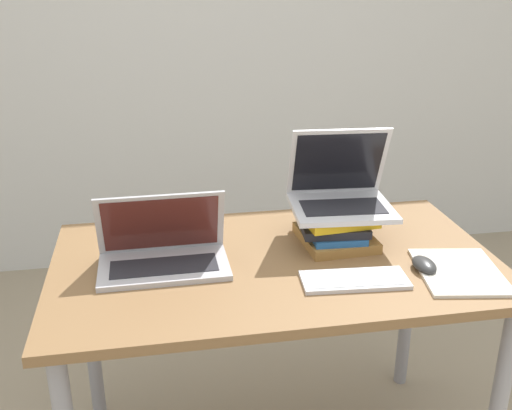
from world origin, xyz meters
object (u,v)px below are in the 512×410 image
object	(u,v)px
laptop_left	(163,252)
laptop_on_books	(340,192)
book_stack	(334,226)
notepad	(459,272)
mouse	(424,265)
wireless_keyboard	(355,280)

from	to	relation	value
laptop_left	laptop_on_books	xyz separation A→B (m)	(0.57, 0.10, 0.11)
book_stack	notepad	xyz separation A→B (m)	(0.29, -0.27, -0.05)
laptop_left	mouse	world-z (taller)	laptop_left
laptop_on_books	notepad	bearing A→B (deg)	-48.04
laptop_left	book_stack	distance (m)	0.55
wireless_keyboard	mouse	size ratio (longest dim) A/B	2.97
laptop_left	wireless_keyboard	distance (m)	0.56
laptop_left	laptop_on_books	world-z (taller)	laptop_on_books
laptop_left	laptop_on_books	size ratio (longest dim) A/B	1.14
book_stack	notepad	size ratio (longest dim) A/B	0.85
wireless_keyboard	notepad	world-z (taller)	wireless_keyboard
wireless_keyboard	notepad	distance (m)	0.31
laptop_on_books	mouse	world-z (taller)	laptop_on_books
wireless_keyboard	laptop_left	bearing A→B (deg)	159.65
laptop_left	notepad	distance (m)	0.86
laptop_left	book_stack	bearing A→B (deg)	7.70
mouse	notepad	world-z (taller)	mouse
book_stack	laptop_on_books	distance (m)	0.11
book_stack	laptop_left	bearing A→B (deg)	-172.30
book_stack	wireless_keyboard	bearing A→B (deg)	-94.36
book_stack	wireless_keyboard	world-z (taller)	book_stack
book_stack	notepad	world-z (taller)	book_stack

